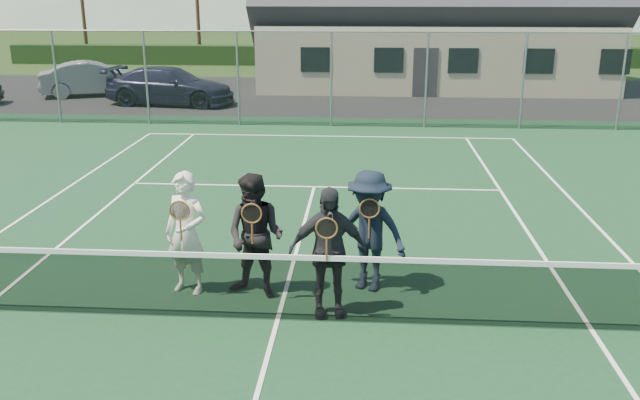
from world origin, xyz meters
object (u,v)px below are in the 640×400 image
at_px(player_d, 369,231).
at_px(player_a, 186,233).
at_px(player_b, 256,236).
at_px(tennis_net, 277,284).
at_px(car_b, 94,79).
at_px(car_c, 170,86).
at_px(player_c, 328,252).

bearing_deg(player_d, player_a, -173.92).
distance_m(player_a, player_b, 1.01).
bearing_deg(tennis_net, car_b, 117.63).
distance_m(car_c, tennis_net, 18.59).
distance_m(car_b, player_c, 22.10).
relative_size(player_a, player_c, 1.00).
relative_size(tennis_net, player_a, 6.49).
relative_size(car_b, player_d, 2.38).
bearing_deg(player_a, car_b, 115.24).
bearing_deg(tennis_net, player_b, 117.07).
xyz_separation_m(car_c, player_c, (7.04, -17.21, 0.21)).
height_order(car_c, tennis_net, car_c).
bearing_deg(car_c, tennis_net, -152.22).
xyz_separation_m(player_b, player_c, (1.05, -0.52, 0.00)).
bearing_deg(car_b, car_c, -140.60).
xyz_separation_m(car_b, car_c, (3.82, -2.04, 0.01)).
relative_size(player_b, player_d, 1.00).
height_order(car_b, player_a, player_a).
distance_m(car_c, player_c, 18.59).
bearing_deg(player_a, player_b, -2.79).
relative_size(tennis_net, player_b, 6.49).
bearing_deg(car_b, player_b, -174.88).
relative_size(car_b, player_c, 2.38).
bearing_deg(tennis_net, player_a, 149.62).
distance_m(car_b, player_d, 21.64).
height_order(player_b, player_c, same).
height_order(player_a, player_d, same).
bearing_deg(player_d, player_b, -168.44).
xyz_separation_m(car_b, player_c, (10.86, -19.24, 0.22)).
bearing_deg(player_c, tennis_net, -159.13).
xyz_separation_m(player_a, player_d, (2.61, 0.28, -0.00)).
height_order(tennis_net, player_b, player_b).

